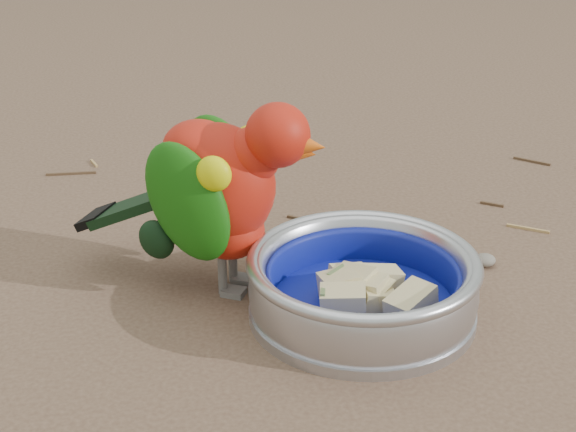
{
  "coord_description": "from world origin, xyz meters",
  "views": [
    {
      "loc": [
        -0.18,
        -0.69,
        0.42
      ],
      "look_at": [
        -0.08,
        0.06,
        0.08
      ],
      "focal_mm": 55.0,
      "sensor_mm": 36.0,
      "label": 1
    }
  ],
  "objects": [
    {
      "name": "ground",
      "position": [
        0.0,
        0.0,
        0.0
      ],
      "size": [
        60.0,
        60.0,
        0.0
      ],
      "primitive_type": "plane",
      "color": "brown"
    },
    {
      "name": "ground_debris",
      "position": [
        0.03,
        0.01,
        0.0
      ],
      "size": [
        0.9,
        0.8,
        0.01
      ],
      "primitive_type": null,
      "color": "#A8854D",
      "rests_on": "ground"
    },
    {
      "name": "bowl_wall",
      "position": [
        -0.02,
        0.0,
        0.04
      ],
      "size": [
        0.21,
        0.21,
        0.04
      ],
      "primitive_type": null,
      "color": "#B2B2BA",
      "rests_on": "food_bowl"
    },
    {
      "name": "food_bowl",
      "position": [
        -0.02,
        0.0,
        0.01
      ],
      "size": [
        0.21,
        0.21,
        0.02
      ],
      "primitive_type": "cylinder",
      "color": "#B2B2BA",
      "rests_on": "ground"
    },
    {
      "name": "fruit_wedges",
      "position": [
        -0.02,
        0.0,
        0.03
      ],
      "size": [
        0.13,
        0.13,
        0.03
      ],
      "primitive_type": null,
      "color": "tan",
      "rests_on": "food_bowl"
    },
    {
      "name": "lory_parrot",
      "position": [
        -0.14,
        0.08,
        0.09
      ],
      "size": [
        0.25,
        0.2,
        0.19
      ],
      "primitive_type": null,
      "rotation": [
        0.0,
        0.0,
        -2.04
      ],
      "color": "#AE1A0C",
      "rests_on": "ground"
    }
  ]
}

